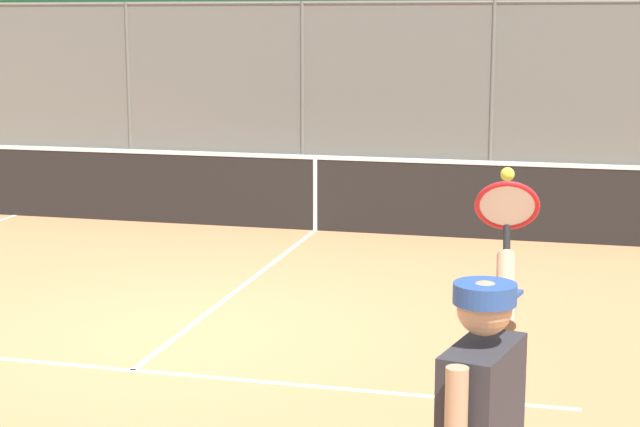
% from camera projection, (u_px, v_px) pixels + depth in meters
% --- Properties ---
extents(ground_plane, '(60.00, 60.00, 0.00)m').
position_uv_depth(ground_plane, '(182.00, 333.00, 8.83)').
color(ground_plane, '#C67A4C').
extents(court_line_markings, '(8.55, 10.13, 0.01)m').
position_uv_depth(court_line_markings, '(114.00, 384.00, 7.57)').
color(court_line_markings, white).
rests_on(court_line_markings, ground).
extents(fence_backdrop, '(19.94, 1.37, 3.03)m').
position_uv_depth(fence_backdrop, '(401.00, 83.00, 18.85)').
color(fence_backdrop, slate).
rests_on(fence_backdrop, ground).
extents(tennis_net, '(10.98, 0.09, 1.07)m').
position_uv_depth(tennis_net, '(315.00, 192.00, 13.08)').
color(tennis_net, '#2D2D2D').
rests_on(tennis_net, ground).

